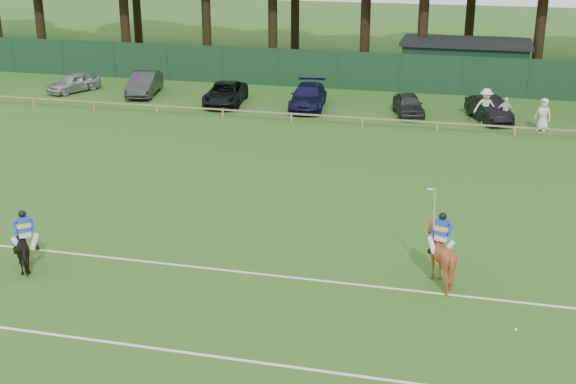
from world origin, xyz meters
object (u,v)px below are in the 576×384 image
(spectator_mid, at_px, (505,111))
(polo_ball, at_px, (516,330))
(sedan_grey, at_px, (144,84))
(sedan_navy, at_px, (308,97))
(spectator_left, at_px, (486,106))
(hatch_grey, at_px, (408,105))
(estate_black, at_px, (489,109))
(spectator_right, at_px, (543,114))
(horse_dark, at_px, (27,248))
(suv_black, at_px, (225,94))
(utility_shed, at_px, (465,63))
(horse_chestnut, at_px, (440,256))
(sedan_silver, at_px, (74,82))

(spectator_mid, distance_m, polo_ball, 22.71)
(sedan_grey, bearing_deg, sedan_navy, -15.52)
(spectator_left, bearing_deg, hatch_grey, 154.18)
(estate_black, xyz_separation_m, spectator_right, (2.79, -1.43, 0.22))
(estate_black, xyz_separation_m, polo_ball, (0.78, -23.60, -0.61))
(horse_dark, bearing_deg, spectator_left, -163.58)
(suv_black, bearing_deg, spectator_right, -12.20)
(utility_shed, bearing_deg, spectator_left, -81.71)
(sedan_navy, distance_m, spectator_mid, 11.35)
(suv_black, distance_m, spectator_right, 18.39)
(sedan_navy, relative_size, hatch_grey, 1.32)
(sedan_grey, bearing_deg, polo_ball, -59.07)
(hatch_grey, bearing_deg, spectator_left, -28.61)
(polo_ball, bearing_deg, hatch_grey, 102.45)
(spectator_left, height_order, spectator_mid, spectator_left)
(spectator_mid, xyz_separation_m, spectator_right, (1.95, -0.52, 0.08))
(horse_chestnut, bearing_deg, suv_black, -39.43)
(horse_dark, relative_size, utility_shed, 0.20)
(spectator_mid, bearing_deg, sedan_silver, 177.10)
(horse_dark, relative_size, hatch_grey, 0.46)
(sedan_grey, height_order, spectator_left, spectator_left)
(sedan_silver, height_order, spectator_mid, spectator_mid)
(suv_black, bearing_deg, sedan_grey, 161.68)
(sedan_navy, bearing_deg, spectator_mid, -13.15)
(horse_chestnut, height_order, suv_black, horse_chestnut)
(spectator_left, distance_m, spectator_right, 3.05)
(sedan_navy, height_order, spectator_left, spectator_left)
(horse_dark, relative_size, horse_chestnut, 0.93)
(horse_chestnut, xyz_separation_m, polo_ball, (2.28, -2.58, -0.86))
(hatch_grey, bearing_deg, spectator_mid, -27.03)
(spectator_mid, bearing_deg, estate_black, 134.28)
(hatch_grey, height_order, utility_shed, utility_shed)
(horse_dark, relative_size, sedan_silver, 0.46)
(horse_chestnut, distance_m, hatch_grey, 21.42)
(utility_shed, bearing_deg, spectator_mid, -76.11)
(horse_chestnut, height_order, spectator_mid, horse_chestnut)
(horse_dark, height_order, sedan_silver, horse_dark)
(suv_black, relative_size, spectator_left, 2.36)
(estate_black, height_order, utility_shed, utility_shed)
(hatch_grey, relative_size, spectator_right, 2.08)
(spectator_mid, bearing_deg, horse_chestnut, -95.10)
(sedan_silver, height_order, hatch_grey, hatch_grey)
(sedan_grey, bearing_deg, spectator_mid, -16.54)
(horse_chestnut, distance_m, estate_black, 21.08)
(sedan_silver, xyz_separation_m, sedan_navy, (15.73, -0.71, 0.08))
(estate_black, xyz_separation_m, spectator_left, (-0.20, -0.81, 0.34))
(horse_dark, relative_size, spectator_mid, 1.06)
(horse_dark, height_order, spectator_left, spectator_left)
(hatch_grey, distance_m, estate_black, 4.48)
(sedan_navy, relative_size, spectator_mid, 3.04)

